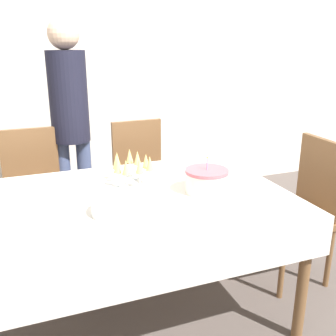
{
  "coord_description": "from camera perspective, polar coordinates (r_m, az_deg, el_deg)",
  "views": [
    {
      "loc": [
        -0.44,
        -1.9,
        1.56
      ],
      "look_at": [
        0.31,
        0.06,
        0.87
      ],
      "focal_mm": 42.0,
      "sensor_mm": 36.0,
      "label": 1
    }
  ],
  "objects": [
    {
      "name": "fork_pile",
      "position": [
        2.0,
        -22.72,
        -6.85
      ],
      "size": [
        0.18,
        0.08,
        0.02
      ],
      "color": "silver",
      "rests_on": "dining_table"
    },
    {
      "name": "cake_knife",
      "position": [
        2.08,
        8.8,
        -4.94
      ],
      "size": [
        0.3,
        0.07,
        0.0
      ],
      "color": "silver",
      "rests_on": "dining_table"
    },
    {
      "name": "dining_chair_right_end",
      "position": [
        2.74,
        19.15,
        -5.06
      ],
      "size": [
        0.43,
        0.43,
        0.95
      ],
      "color": "brown",
      "rests_on": "ground_plane"
    },
    {
      "name": "person_standing",
      "position": [
        3.02,
        -14.08,
        7.72
      ],
      "size": [
        0.28,
        0.28,
        1.71
      ],
      "color": "#3F4C72",
      "rests_on": "ground_plane"
    },
    {
      "name": "wall_back",
      "position": [
        3.8,
        -14.64,
        14.5
      ],
      "size": [
        8.0,
        0.05,
        2.7
      ],
      "color": "silver",
      "rests_on": "ground_plane"
    },
    {
      "name": "birthday_cake",
      "position": [
        2.18,
        5.63,
        -1.84
      ],
      "size": [
        0.24,
        0.24,
        0.21
      ],
      "color": "silver",
      "rests_on": "dining_table"
    },
    {
      "name": "napkin_pile",
      "position": [
        2.19,
        -22.32,
        -4.83
      ],
      "size": [
        0.15,
        0.15,
        0.01
      ],
      "color": "white",
      "rests_on": "dining_table"
    },
    {
      "name": "dining_chair_far_left",
      "position": [
        2.98,
        -18.9,
        -3.11
      ],
      "size": [
        0.42,
        0.42,
        0.95
      ],
      "color": "brown",
      "rests_on": "ground_plane"
    },
    {
      "name": "ground_plane",
      "position": [
        2.49,
        -6.49,
        -20.54
      ],
      "size": [
        12.0,
        12.0,
        0.0
      ],
      "primitive_type": "plane",
      "color": "#564C47"
    },
    {
      "name": "dining_chair_far_right",
      "position": [
        3.1,
        -3.81,
        -1.33
      ],
      "size": [
        0.43,
        0.43,
        0.95
      ],
      "color": "brown",
      "rests_on": "ground_plane"
    },
    {
      "name": "dining_table",
      "position": [
        2.15,
        -7.1,
        -6.97
      ],
      "size": [
        1.84,
        1.16,
        0.75
      ],
      "color": "silver",
      "rests_on": "ground_plane"
    },
    {
      "name": "plate_stack_main",
      "position": [
        1.94,
        -7.19,
        -5.69
      ],
      "size": [
        0.27,
        0.27,
        0.06
      ],
      "color": "silver",
      "rests_on": "dining_table"
    },
    {
      "name": "champagne_tray",
      "position": [
        2.29,
        -5.36,
        -0.23
      ],
      "size": [
        0.34,
        0.34,
        0.18
      ],
      "color": "silver",
      "rests_on": "dining_table"
    }
  ]
}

